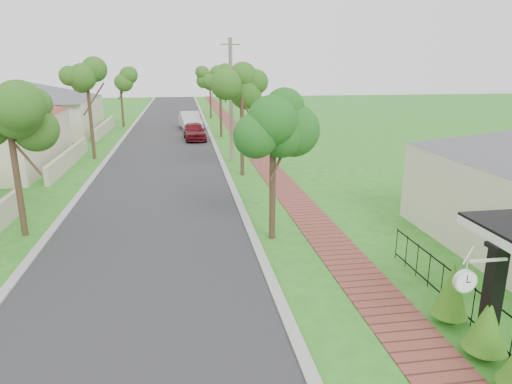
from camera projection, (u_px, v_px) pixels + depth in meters
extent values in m
plane|color=#29761C|center=(268.00, 345.00, 10.10)|extent=(160.00, 160.00, 0.00)
cube|color=#28282B|center=(163.00, 163.00, 28.66)|extent=(7.00, 120.00, 0.02)
cube|color=#9E9E99|center=(221.00, 161.00, 29.21)|extent=(0.30, 120.00, 0.10)
cube|color=#9E9E99|center=(103.00, 165.00, 28.11)|extent=(0.30, 120.00, 0.10)
cube|color=brown|center=(261.00, 160.00, 29.61)|extent=(1.50, 120.00, 0.03)
cube|color=black|center=(492.00, 300.00, 9.50)|extent=(0.30, 0.30, 2.52)
cube|color=black|center=(484.00, 347.00, 9.81)|extent=(0.48, 0.48, 0.24)
cube|color=black|center=(500.00, 246.00, 9.17)|extent=(0.42, 0.42, 0.10)
cube|color=black|center=(476.00, 290.00, 10.59)|extent=(0.03, 8.00, 0.03)
cube|color=black|center=(471.00, 320.00, 10.80)|extent=(0.03, 8.00, 0.03)
cylinder|color=black|center=(512.00, 339.00, 9.44)|extent=(0.02, 0.02, 1.00)
cylinder|color=black|center=(491.00, 322.00, 10.07)|extent=(0.02, 0.02, 1.00)
cylinder|color=black|center=(473.00, 307.00, 10.71)|extent=(0.02, 0.02, 1.00)
cylinder|color=black|center=(457.00, 293.00, 11.34)|extent=(0.02, 0.02, 1.00)
cylinder|color=black|center=(442.00, 281.00, 11.97)|extent=(0.02, 0.02, 1.00)
cylinder|color=black|center=(429.00, 270.00, 12.61)|extent=(0.02, 0.02, 1.00)
cylinder|color=black|center=(417.00, 260.00, 13.24)|extent=(0.02, 0.02, 1.00)
cylinder|color=black|center=(406.00, 251.00, 13.88)|extent=(0.02, 0.02, 1.00)
cylinder|color=black|center=(396.00, 243.00, 14.51)|extent=(0.02, 0.02, 1.00)
cylinder|color=#382619|center=(242.00, 135.00, 24.92)|extent=(0.22, 0.22, 4.55)
sphere|color=#1A4D14|center=(242.00, 90.00, 24.27)|extent=(1.70, 1.70, 1.70)
cylinder|color=#382619|center=(221.00, 108.00, 38.18)|extent=(0.22, 0.22, 4.90)
sphere|color=#1A4D14|center=(220.00, 76.00, 37.48)|extent=(1.70, 1.70, 1.70)
cylinder|color=#382619|center=(210.00, 100.00, 51.59)|extent=(0.22, 0.22, 4.20)
sphere|color=#1A4D14|center=(210.00, 79.00, 50.99)|extent=(1.70, 1.70, 1.70)
cylinder|color=#382619|center=(18.00, 184.00, 16.05)|extent=(0.22, 0.22, 3.85)
sphere|color=#1A4D14|center=(10.00, 126.00, 15.50)|extent=(1.60, 1.60, 1.60)
cylinder|color=#382619|center=(91.00, 121.00, 29.22)|extent=(0.22, 0.22, 4.90)
sphere|color=#1A4D14|center=(87.00, 80.00, 28.52)|extent=(1.70, 1.70, 1.70)
cylinder|color=#382619|center=(122.00, 103.00, 44.48)|extent=(0.22, 0.22, 4.55)
sphere|color=#1A4D14|center=(120.00, 78.00, 43.82)|extent=(1.70, 1.70, 1.70)
sphere|color=#275F13|center=(484.00, 344.00, 9.65)|extent=(0.70, 0.70, 0.70)
cone|color=#275F13|center=(488.00, 322.00, 9.50)|extent=(0.79, 0.79, 1.06)
sphere|color=#275F13|center=(449.00, 310.00, 10.90)|extent=(0.65, 0.65, 0.65)
cone|color=#275F13|center=(452.00, 287.00, 10.74)|extent=(0.74, 0.74, 1.21)
cube|color=#BFB299|center=(69.00, 158.00, 27.68)|extent=(0.25, 10.00, 1.00)
cube|color=beige|center=(28.00, 117.00, 39.75)|extent=(11.00, 10.00, 3.00)
pyramid|color=#4C4C51|center=(25.00, 90.00, 39.13)|extent=(15.56, 15.56, 1.60)
cube|color=#BFB299|center=(105.00, 127.00, 40.99)|extent=(0.25, 10.00, 1.00)
imported|color=#5C0D15|center=(195.00, 131.00, 37.08)|extent=(1.91, 4.26, 1.42)
imported|color=silver|center=(190.00, 121.00, 43.09)|extent=(2.28, 5.11, 1.63)
cylinder|color=#382619|center=(272.00, 187.00, 15.79)|extent=(0.22, 0.22, 3.78)
sphere|color=#21631C|center=(273.00, 129.00, 15.25)|extent=(1.88, 1.88, 1.88)
cylinder|color=#77695C|center=(231.00, 101.00, 28.29)|extent=(0.24, 0.24, 7.53)
cube|color=#77695C|center=(230.00, 44.00, 27.38)|extent=(1.20, 0.08, 0.08)
cube|color=silver|center=(489.00, 260.00, 8.85)|extent=(0.79, 0.05, 0.05)
cylinder|color=silver|center=(466.00, 270.00, 8.83)|extent=(0.02, 0.02, 0.34)
cylinder|color=silver|center=(465.00, 281.00, 8.89)|extent=(0.48, 0.10, 0.48)
cylinder|color=white|center=(467.00, 282.00, 8.84)|extent=(0.41, 0.01, 0.41)
cylinder|color=white|center=(463.00, 280.00, 8.94)|extent=(0.41, 0.01, 0.41)
cube|color=black|center=(467.00, 279.00, 8.81)|extent=(0.01, 0.01, 0.16)
cube|color=black|center=(469.00, 282.00, 8.83)|extent=(0.10, 0.01, 0.02)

